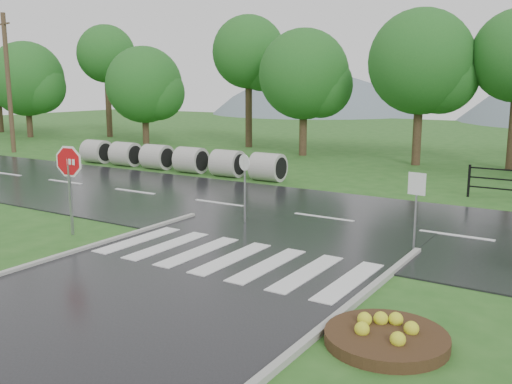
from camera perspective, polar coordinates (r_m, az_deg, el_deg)
The scene contains 10 objects.
ground at distance 10.21m, azimuth -19.14°, elevation -13.74°, with size 120.00×120.00×0.00m, color #285C1E.
main_road at distance 17.81m, azimuth 6.77°, elevation -2.67°, with size 90.00×8.00×0.04m, color black.
crosswalk at distance 13.61m, azimuth -2.45°, elevation -6.62°, with size 6.50×2.80×0.02m.
treeline at distance 30.62m, azimuth 19.94°, elevation 2.44°, with size 83.20×5.20×10.00m.
culvert_pipes at distance 27.44m, azimuth -8.24°, elevation 3.34°, with size 11.80×1.20×1.20m.
stop_sign at distance 16.28m, azimuth -18.20°, elevation 2.18°, with size 1.16×0.20×2.64m.
flower_bed at distance 9.68m, azimuth 12.91°, elevation -13.83°, with size 1.99×1.99×0.40m.
reg_sign_small at distance 14.40m, azimuth 15.74°, elevation -0.39°, with size 0.45×0.08×2.01m.
reg_sign_round at distance 16.81m, azimuth -1.14°, elevation 1.25°, with size 0.46×0.18×2.09m.
utility_pole_west at distance 37.33m, azimuth -23.52°, elevation 9.98°, with size 1.44×0.36×8.14m.
Camera 1 is at (7.43, -5.65, 4.15)m, focal length 40.00 mm.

